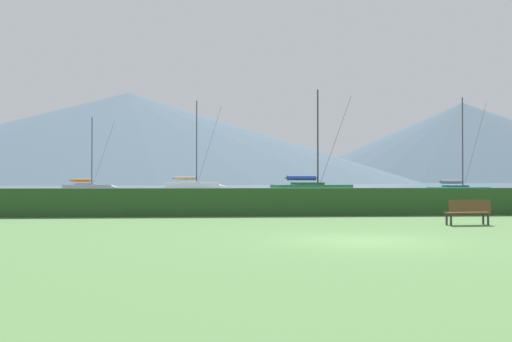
{
  "coord_description": "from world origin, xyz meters",
  "views": [
    {
      "loc": [
        -4.21,
        -15.45,
        1.69
      ],
      "look_at": [
        1.76,
        59.22,
        2.81
      ],
      "focal_mm": 39.83,
      "sensor_mm": 36.0,
      "label": 1
    }
  ],
  "objects_px": {
    "sailboat_slip_2": "(313,189)",
    "sailboat_slip_3": "(88,187)",
    "sailboat_slip_5": "(459,190)",
    "sailboat_slip_4": "(193,186)",
    "park_bench_under_tree": "(468,211)"
  },
  "relations": [
    {
      "from": "sailboat_slip_4",
      "to": "park_bench_under_tree",
      "type": "xyz_separation_m",
      "value": [
        12.08,
        -61.82,
        -0.22
      ]
    },
    {
      "from": "sailboat_slip_2",
      "to": "park_bench_under_tree",
      "type": "distance_m",
      "value": 33.91
    },
    {
      "from": "sailboat_slip_4",
      "to": "sailboat_slip_5",
      "type": "bearing_deg",
      "value": -47.8
    },
    {
      "from": "sailboat_slip_3",
      "to": "sailboat_slip_4",
      "type": "distance_m",
      "value": 14.45
    },
    {
      "from": "sailboat_slip_4",
      "to": "park_bench_under_tree",
      "type": "distance_m",
      "value": 62.98
    },
    {
      "from": "park_bench_under_tree",
      "to": "sailboat_slip_3",
      "type": "bearing_deg",
      "value": 109.61
    },
    {
      "from": "sailboat_slip_2",
      "to": "park_bench_under_tree",
      "type": "xyz_separation_m",
      "value": [
        -0.33,
        -33.9,
        -0.19
      ]
    },
    {
      "from": "park_bench_under_tree",
      "to": "sailboat_slip_4",
      "type": "bearing_deg",
      "value": 96.67
    },
    {
      "from": "sailboat_slip_4",
      "to": "sailboat_slip_3",
      "type": "bearing_deg",
      "value": -172.83
    },
    {
      "from": "sailboat_slip_2",
      "to": "sailboat_slip_3",
      "type": "height_order",
      "value": "sailboat_slip_2"
    },
    {
      "from": "sailboat_slip_4",
      "to": "sailboat_slip_5",
      "type": "relative_size",
      "value": 1.3
    },
    {
      "from": "sailboat_slip_2",
      "to": "sailboat_slip_5",
      "type": "bearing_deg",
      "value": -6.46
    },
    {
      "from": "sailboat_slip_4",
      "to": "park_bench_under_tree",
      "type": "height_order",
      "value": "sailboat_slip_4"
    },
    {
      "from": "sailboat_slip_4",
      "to": "sailboat_slip_5",
      "type": "xyz_separation_m",
      "value": [
        27.76,
        -26.32,
        -0.17
      ]
    },
    {
      "from": "sailboat_slip_3",
      "to": "sailboat_slip_5",
      "type": "bearing_deg",
      "value": -34.98
    }
  ]
}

